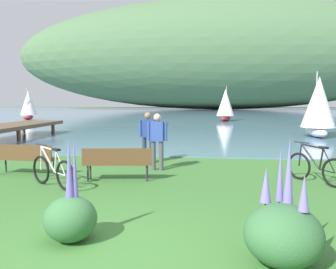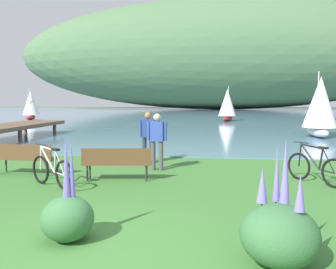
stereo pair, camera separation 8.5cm
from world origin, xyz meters
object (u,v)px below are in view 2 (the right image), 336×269
park_bench_further_along (24,156)px  person_on_the_grass (157,138)px  sailboat_nearest_to_shore (320,106)px  bicycle_leaning_near_bench (316,168)px  person_at_shoreline (148,134)px  park_bench_near_camera (117,161)px  bicycle_beside_path (52,171)px  sailboat_far_off (227,105)px  sailboat_mid_bay (31,105)px

park_bench_further_along → person_on_the_grass: (3.65, 1.07, 0.46)m
person_on_the_grass → sailboat_nearest_to_shore: size_ratio=0.46×
bicycle_leaning_near_bench → person_at_shoreline: (-4.73, 2.33, 0.58)m
park_bench_near_camera → sailboat_nearest_to_shore: bearing=53.9°
person_at_shoreline → bicycle_beside_path: bearing=-116.9°
park_bench_near_camera → sailboat_nearest_to_shore: (8.46, 11.61, 1.25)m
sailboat_nearest_to_shore → sailboat_far_off: (-4.41, 14.69, -0.12)m
park_bench_further_along → person_at_shoreline: 3.88m
park_bench_near_camera → park_bench_further_along: size_ratio=1.01×
bicycle_leaning_near_bench → park_bench_further_along: bearing=179.0°
park_bench_near_camera → sailboat_far_off: 26.64m
sailboat_mid_bay → sailboat_far_off: sailboat_far_off is taller
sailboat_nearest_to_shore → sailboat_mid_bay: (-24.86, 14.62, -0.17)m
park_bench_further_along → person_at_shoreline: person_at_shoreline is taller
person_on_the_grass → person_at_shoreline: bearing=113.1°
bicycle_beside_path → sailboat_mid_bay: 30.98m
park_bench_near_camera → park_bench_further_along: 2.85m
bicycle_beside_path → sailboat_mid_bay: sailboat_mid_bay is taller
person_on_the_grass → sailboat_far_off: bearing=82.6°
bicycle_leaning_near_bench → person_on_the_grass: (-4.25, 1.21, 0.58)m
park_bench_near_camera → sailboat_mid_bay: size_ratio=0.55×
sailboat_nearest_to_shore → sailboat_mid_bay: sailboat_nearest_to_shore is taller
person_at_shoreline → sailboat_nearest_to_shore: sailboat_nearest_to_shore is taller
park_bench_further_along → bicycle_beside_path: bearing=-42.1°
sailboat_far_off → bicycle_beside_path: bearing=-101.4°
person_on_the_grass → bicycle_leaning_near_bench: bearing=-15.9°
sailboat_mid_bay → sailboat_nearest_to_shore: bearing=-30.5°
park_bench_near_camera → person_at_shoreline: size_ratio=1.08×
person_on_the_grass → sailboat_nearest_to_shore: 12.69m
park_bench_further_along → sailboat_nearest_to_shore: sailboat_nearest_to_shore is taller
park_bench_further_along → bicycle_beside_path: (1.42, -1.28, -0.12)m
person_at_shoreline → sailboat_far_off: 23.98m
person_on_the_grass → sailboat_mid_bay: size_ratio=0.51×
bicycle_beside_path → park_bench_near_camera: bearing=31.2°
sailboat_mid_bay → park_bench_further_along: bearing=-62.2°
park_bench_near_camera → person_on_the_grass: bearing=61.0°
park_bench_near_camera → bicycle_leaning_near_bench: bearing=3.2°
park_bench_further_along → sailboat_mid_bay: 29.18m
bicycle_leaning_near_bench → sailboat_far_off: size_ratio=0.42×
bicycle_beside_path → sailboat_mid_bay: bearing=119.0°
park_bench_near_camera → sailboat_far_off: (4.06, 26.31, 1.14)m
bicycle_beside_path → sailboat_far_off: (5.46, 27.15, 1.26)m
park_bench_further_along → person_on_the_grass: person_on_the_grass is taller
park_bench_near_camera → park_bench_further_along: same height
park_bench_near_camera → sailboat_far_off: size_ratio=0.54×
park_bench_near_camera → bicycle_leaning_near_bench: bicycle_leaning_near_bench is taller
bicycle_leaning_near_bench → person_on_the_grass: size_ratio=0.85×
bicycle_leaning_near_bench → sailboat_mid_bay: (-21.48, 25.95, 1.21)m
park_bench_near_camera → bicycle_leaning_near_bench: size_ratio=1.27×
person_on_the_grass → sailboat_far_off: size_ratio=0.50×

